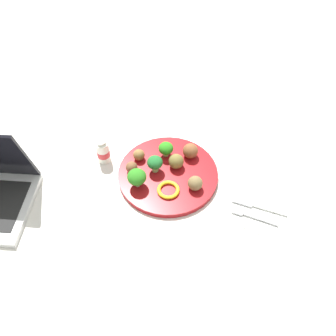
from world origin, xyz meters
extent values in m
plane|color=silver|center=(0.00, 0.00, 0.00)|extent=(4.00, 4.00, 0.00)
cylinder|color=maroon|center=(0.00, 0.00, 0.01)|extent=(0.28, 0.28, 0.02)
cylinder|color=#93BE83|center=(0.06, 0.08, 0.02)|extent=(0.01, 0.01, 0.02)
ellipsoid|color=#29771D|center=(0.06, 0.08, 0.05)|extent=(0.05, 0.05, 0.04)
cylinder|color=#8CC07A|center=(0.04, 0.01, 0.02)|extent=(0.02, 0.02, 0.02)
ellipsoid|color=#1F642B|center=(0.04, 0.01, 0.05)|extent=(0.04, 0.04, 0.03)
cylinder|color=#A5C87F|center=(0.03, -0.06, 0.02)|extent=(0.01, 0.01, 0.01)
ellipsoid|color=#287D1A|center=(0.03, -0.06, 0.05)|extent=(0.04, 0.04, 0.03)
sphere|color=brown|center=(-0.09, 0.02, 0.04)|extent=(0.04, 0.04, 0.04)
sphere|color=brown|center=(-0.03, -0.08, 0.04)|extent=(0.04, 0.04, 0.04)
sphere|color=brown|center=(0.10, -0.01, 0.03)|extent=(0.03, 0.03, 0.03)
sphere|color=brown|center=(-0.01, -0.03, 0.04)|extent=(0.04, 0.04, 0.04)
sphere|color=brown|center=(0.09, 0.04, 0.03)|extent=(0.03, 0.03, 0.03)
torus|color=yellow|center=(-0.03, 0.06, 0.02)|extent=(0.07, 0.07, 0.01)
cube|color=white|center=(-0.26, 0.01, 0.00)|extent=(0.17, 0.12, 0.01)
cube|color=silver|center=(-0.28, 0.03, 0.01)|extent=(0.09, 0.02, 0.01)
cube|color=silver|center=(-0.22, 0.03, 0.01)|extent=(0.03, 0.02, 0.01)
cube|color=white|center=(-0.29, -0.01, 0.01)|extent=(0.09, 0.02, 0.01)
cube|color=silver|center=(-0.22, 0.00, 0.01)|extent=(0.06, 0.02, 0.01)
cylinder|color=white|center=(0.19, 0.02, 0.03)|extent=(0.04, 0.04, 0.07)
cylinder|color=red|center=(0.19, 0.02, 0.03)|extent=(0.04, 0.04, 0.02)
cylinder|color=silver|center=(0.19, 0.02, 0.07)|extent=(0.03, 0.03, 0.01)
camera|label=1|loc=(-0.27, 0.58, 0.79)|focal=38.37mm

